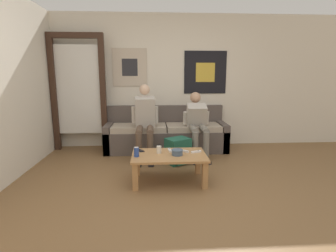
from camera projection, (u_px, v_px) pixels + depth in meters
name	position (u px, v px, depth m)	size (l,w,h in m)	color
ground_plane	(179.00, 199.00, 3.03)	(18.00, 18.00, 0.00)	brown
wall_back	(167.00, 82.00, 5.14)	(10.00, 0.07, 2.55)	silver
door_frame	(78.00, 86.00, 4.85)	(1.00, 0.10, 2.15)	#382319
couch	(166.00, 135.00, 4.98)	(2.26, 0.72, 0.81)	#564C47
coffee_table	(169.00, 159.00, 3.48)	(0.98, 0.63, 0.38)	#B27F4C
person_seated_adult	(145.00, 119.00, 4.50)	(0.47, 0.88, 1.24)	brown
person_seated_teen	(197.00, 121.00, 4.59)	(0.47, 0.91, 1.10)	gray
backpack	(178.00, 151.00, 4.21)	(0.45, 0.42, 0.41)	#1E5642
ceramic_bowl	(177.00, 152.00, 3.43)	(0.15, 0.15, 0.08)	#475B75
pillar_candle	(159.00, 150.00, 3.51)	(0.06, 0.06, 0.11)	silver
drink_can_blue	(136.00, 152.00, 3.36)	(0.07, 0.07, 0.12)	#28479E
game_controller_near_left	(184.00, 151.00, 3.57)	(0.13, 0.12, 0.03)	white
game_controller_near_right	(196.00, 152.00, 3.54)	(0.15, 0.08, 0.03)	white
game_controller_far_center	(170.00, 150.00, 3.61)	(0.05, 0.15, 0.03)	white
cell_phone	(140.00, 150.00, 3.62)	(0.13, 0.15, 0.01)	black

